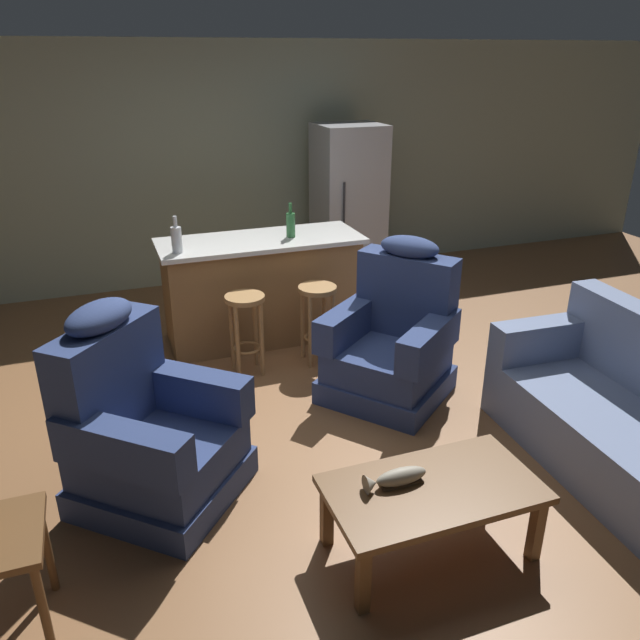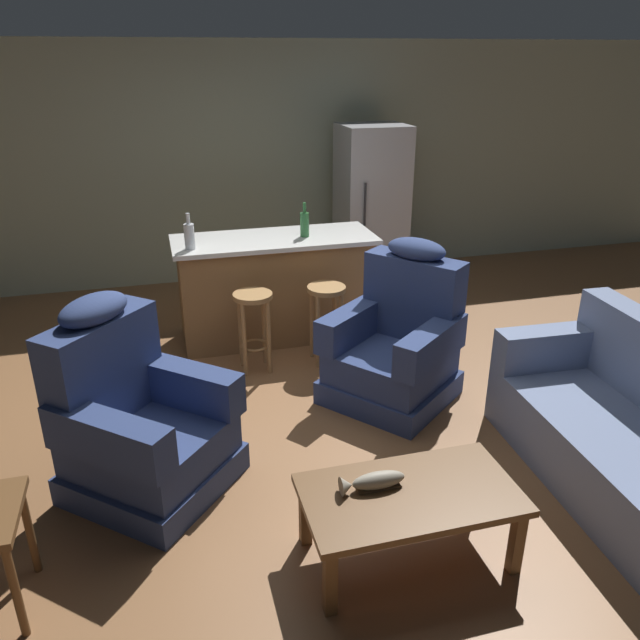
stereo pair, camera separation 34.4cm
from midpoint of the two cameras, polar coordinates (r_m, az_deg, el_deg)
ground_plane at (r=4.74m, az=1.44°, el=-7.96°), size 12.00×12.00×0.00m
back_wall at (r=7.20m, az=-5.77°, el=13.90°), size 12.00×0.05×2.60m
coffee_table at (r=3.35m, az=11.25°, el=-15.96°), size 1.10×0.60×0.42m
fish_figurine at (r=3.28m, az=7.90°, el=-14.51°), size 0.34×0.10×0.10m
couch at (r=4.29m, az=29.14°, el=-9.62°), size 0.93×1.94×0.94m
recliner_near_lamp at (r=3.87m, az=-13.88°, el=-9.24°), size 1.19×1.19×1.20m
recliner_near_island at (r=4.78m, az=9.11°, el=-2.27°), size 1.18×1.18×1.20m
kitchen_island at (r=5.72m, az=-2.37°, el=2.98°), size 1.80×0.70×0.95m
bar_stool_left at (r=5.09m, az=-4.18°, el=0.22°), size 0.32×0.32×0.68m
bar_stool_right at (r=5.23m, az=2.46°, el=0.91°), size 0.32×0.32×0.68m
refrigerator at (r=7.08m, az=6.09°, el=10.27°), size 0.70×0.69×1.76m
bottle_tall_green at (r=5.57m, az=0.37°, el=8.77°), size 0.08×0.08×0.30m
bottle_short_amber at (r=5.27m, az=-10.03°, el=7.58°), size 0.09×0.09×0.30m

